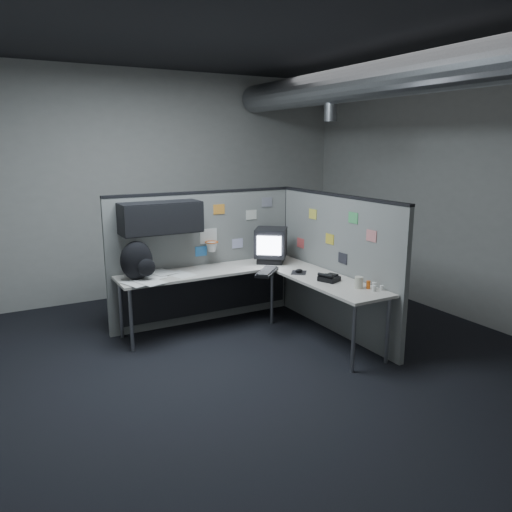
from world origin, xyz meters
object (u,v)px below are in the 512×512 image
desk (244,282)px  phone (329,278)px  keyboard (267,272)px  monitor (271,245)px  backpack (137,261)px

desk → phone: phone is taller
desk → keyboard: size_ratio=5.19×
desk → keyboard: keyboard is taller
desk → phone: 1.02m
keyboard → monitor: bearing=55.1°
desk → phone: size_ratio=9.41×
keyboard → phone: bearing=-54.6°
desk → backpack: backpack is taller
monitor → backpack: (-1.70, -0.03, -0.01)m
desk → backpack: bearing=168.2°
monitor → backpack: 1.70m
keyboard → phone: size_ratio=1.81×
monitor → phone: monitor is taller
keyboard → backpack: 1.45m
desk → monitor: (0.53, 0.28, 0.34)m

